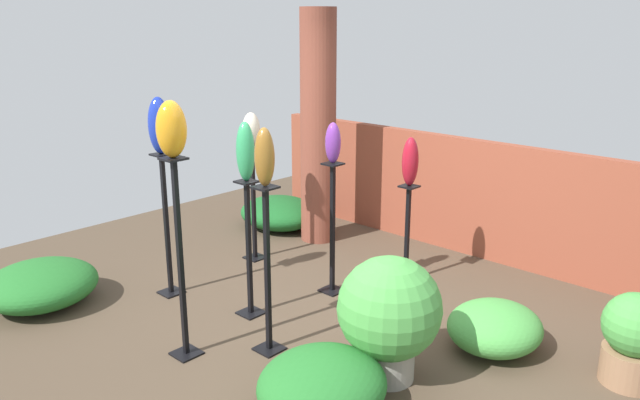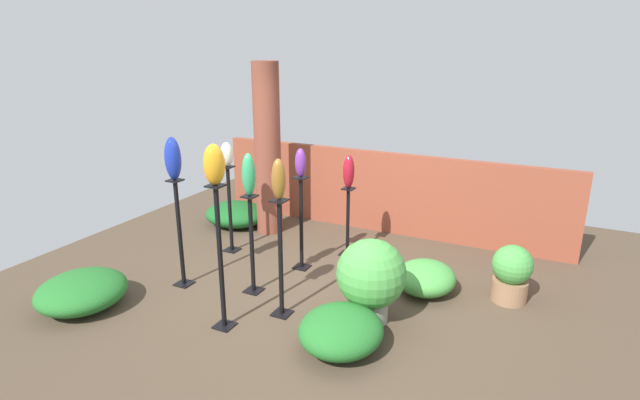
% 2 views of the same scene
% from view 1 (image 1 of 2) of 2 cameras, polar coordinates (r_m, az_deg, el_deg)
% --- Properties ---
extents(ground_plane, '(8.00, 8.00, 0.00)m').
position_cam_1_polar(ground_plane, '(5.34, 1.29, -11.63)').
color(ground_plane, '#4C3D2D').
extents(brick_wall_back, '(5.60, 0.12, 1.27)m').
position_cam_1_polar(brick_wall_back, '(6.89, 14.32, 0.09)').
color(brick_wall_back, brown).
rests_on(brick_wall_back, ground).
extents(brick_pillar, '(0.40, 0.40, 2.62)m').
position_cam_1_polar(brick_pillar, '(7.03, -0.16, 6.55)').
color(brick_pillar, brown).
rests_on(brick_pillar, ground).
extents(pedestal_ruby, '(0.20, 0.20, 0.98)m').
position_cam_1_polar(pedestal_ruby, '(6.11, 7.96, -3.53)').
color(pedestal_ruby, black).
rests_on(pedestal_ruby, ground).
extents(pedestal_jade, '(0.20, 0.20, 1.21)m').
position_cam_1_polar(pedestal_jade, '(5.38, -6.51, -5.00)').
color(pedestal_jade, black).
rests_on(pedestal_jade, ground).
extents(pedestal_bronze, '(0.20, 0.20, 1.33)m').
position_cam_1_polar(pedestal_bronze, '(4.77, -4.81, -7.08)').
color(pedestal_bronze, black).
rests_on(pedestal_bronze, ground).
extents(pedestal_ivory, '(0.20, 0.20, 1.25)m').
position_cam_1_polar(pedestal_ivory, '(6.63, -6.08, -0.69)').
color(pedestal_ivory, black).
rests_on(pedestal_ivory, ground).
extents(pedestal_amber, '(0.20, 0.20, 1.56)m').
position_cam_1_polar(pedestal_amber, '(4.76, -12.62, -6.04)').
color(pedestal_amber, black).
rests_on(pedestal_amber, ground).
extents(pedestal_violet, '(0.20, 0.20, 1.25)m').
position_cam_1_polar(pedestal_violet, '(5.78, 1.14, -3.14)').
color(pedestal_violet, black).
rests_on(pedestal_violet, ground).
extents(pedestal_cobalt, '(0.20, 0.20, 1.34)m').
position_cam_1_polar(pedestal_cobalt, '(5.90, -13.82, -2.77)').
color(pedestal_cobalt, black).
rests_on(pedestal_cobalt, ground).
extents(art_vase_ruby, '(0.15, 0.16, 0.46)m').
position_cam_1_polar(art_vase_ruby, '(5.90, 8.25, 3.49)').
color(art_vase_ruby, maroon).
rests_on(art_vase_ruby, pedestal_ruby).
extents(art_vase_jade, '(0.15, 0.15, 0.49)m').
position_cam_1_polar(art_vase_jade, '(5.13, -6.83, 4.42)').
color(art_vase_jade, '#2D9356').
rests_on(art_vase_jade, pedestal_jade).
extents(art_vase_bronze, '(0.15, 0.15, 0.43)m').
position_cam_1_polar(art_vase_bronze, '(4.48, -5.10, 3.92)').
color(art_vase_bronze, brown).
rests_on(art_vase_bronze, pedestal_bronze).
extents(art_vase_ivory, '(0.17, 0.18, 0.33)m').
position_cam_1_polar(art_vase_ivory, '(6.43, -6.31, 6.49)').
color(art_vase_ivory, beige).
rests_on(art_vase_ivory, pedestal_ivory).
extents(art_vase_amber, '(0.21, 0.22, 0.40)m').
position_cam_1_polar(art_vase_amber, '(4.48, -13.43, 6.32)').
color(art_vase_amber, orange).
rests_on(art_vase_amber, pedestal_amber).
extents(art_vase_violet, '(0.14, 0.14, 0.37)m').
position_cam_1_polar(art_vase_violet, '(5.56, 1.19, 5.25)').
color(art_vase_violet, '#6B2D8C').
rests_on(art_vase_violet, pedestal_violet).
extents(art_vase_cobalt, '(0.18, 0.20, 0.50)m').
position_cam_1_polar(art_vase_cobalt, '(5.66, -14.49, 6.62)').
color(art_vase_cobalt, '#192D9E').
rests_on(art_vase_cobalt, pedestal_cobalt).
extents(potted_plant_mid_left, '(0.45, 0.45, 0.68)m').
position_cam_1_polar(potted_plant_mid_left, '(4.97, 26.78, -11.16)').
color(potted_plant_mid_left, '#936B4C').
rests_on(potted_plant_mid_left, ground).
extents(potted_plant_back_center, '(0.74, 0.74, 0.92)m').
position_cam_1_polar(potted_plant_back_center, '(4.46, 6.35, -10.18)').
color(potted_plant_back_center, gray).
rests_on(potted_plant_back_center, ground).
extents(foliage_bed_east, '(1.02, 0.90, 0.37)m').
position_cam_1_polar(foliage_bed_east, '(7.72, -3.73, -1.16)').
color(foliage_bed_east, '#195923').
rests_on(foliage_bed_east, ground).
extents(foliage_bed_west, '(0.96, 1.00, 0.39)m').
position_cam_1_polar(foliage_bed_west, '(6.20, -24.18, -7.06)').
color(foliage_bed_west, '#236B28').
rests_on(foliage_bed_west, ground).
extents(foliage_bed_center, '(0.72, 0.78, 0.37)m').
position_cam_1_polar(foliage_bed_center, '(5.14, 15.68, -11.15)').
color(foliage_bed_center, '#479942').
rests_on(foliage_bed_center, ground).
extents(foliage_bed_rear, '(0.82, 0.89, 0.40)m').
position_cam_1_polar(foliage_bed_rear, '(4.24, 0.20, -16.53)').
color(foliage_bed_rear, '#236B28').
rests_on(foliage_bed_rear, ground).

